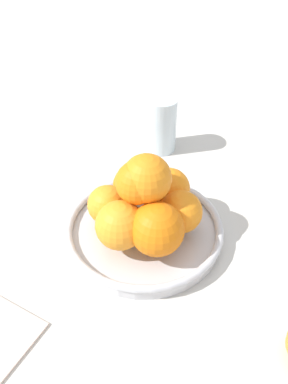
{
  "coord_description": "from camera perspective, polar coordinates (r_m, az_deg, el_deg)",
  "views": [
    {
      "loc": [
        0.27,
        0.33,
        0.46
      ],
      "look_at": [
        0.0,
        0.0,
        0.09
      ],
      "focal_mm": 35.0,
      "sensor_mm": 36.0,
      "label": 1
    }
  ],
  "objects": [
    {
      "name": "fruit_bowl",
      "position": [
        0.62,
        0.0,
        -5.67
      ],
      "size": [
        0.26,
        0.26,
        0.03
      ],
      "color": "silver",
      "rests_on": "ground_plane"
    },
    {
      "name": "drinking_glass",
      "position": [
        0.8,
        2.55,
        10.19
      ],
      "size": [
        0.07,
        0.07,
        0.12
      ],
      "primitive_type": "cylinder",
      "color": "silver",
      "rests_on": "ground_plane"
    },
    {
      "name": "orange_pile",
      "position": [
        0.57,
        0.21,
        -1.59
      ],
      "size": [
        0.19,
        0.18,
        0.13
      ],
      "color": "orange",
      "rests_on": "fruit_bowl"
    },
    {
      "name": "ground_plane",
      "position": [
        0.63,
        0.0,
        -6.56
      ],
      "size": [
        4.0,
        4.0,
        0.0
      ],
      "primitive_type": "plane",
      "color": "beige"
    }
  ]
}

